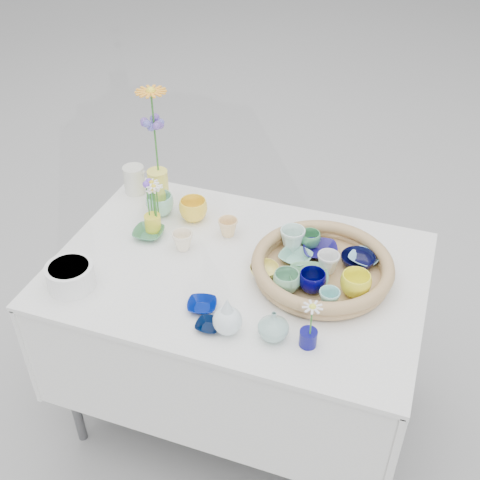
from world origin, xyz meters
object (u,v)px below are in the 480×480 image
(display_table, at_px, (238,408))
(wicker_tray, at_px, (322,268))
(bud_vase_seafoam, at_px, (273,325))
(tall_vase_yellow, at_px, (159,188))

(display_table, xyz_separation_m, wicker_tray, (0.28, 0.05, 0.80))
(wicker_tray, distance_m, bud_vase_seafoam, 0.33)
(display_table, xyz_separation_m, tall_vase_yellow, (-0.42, 0.27, 0.84))
(display_table, height_order, tall_vase_yellow, tall_vase_yellow)
(wicker_tray, distance_m, tall_vase_yellow, 0.74)
(display_table, distance_m, wicker_tray, 0.85)
(wicker_tray, bearing_deg, display_table, -169.88)
(wicker_tray, relative_size, bud_vase_seafoam, 4.85)
(display_table, bearing_deg, bud_vase_seafoam, -52.58)
(display_table, xyz_separation_m, bud_vase_seafoam, (0.21, -0.27, 0.81))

